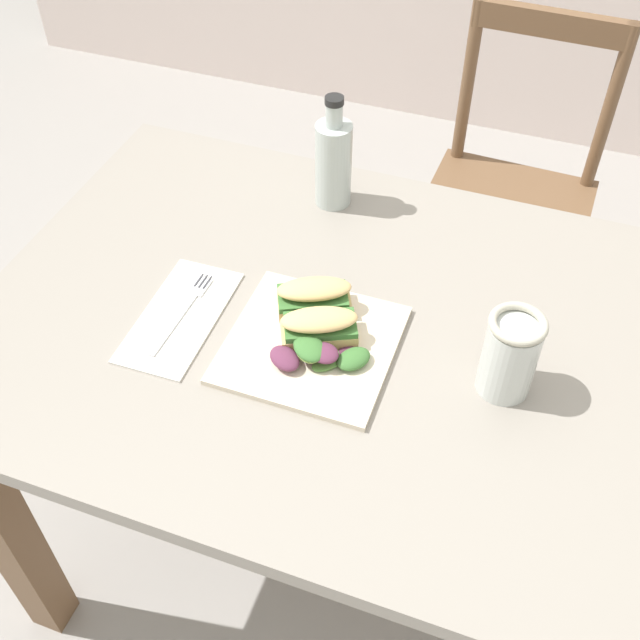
% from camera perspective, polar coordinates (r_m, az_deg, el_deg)
% --- Properties ---
extents(ground_plane, '(7.93, 7.93, 0.00)m').
position_cam_1_polar(ground_plane, '(1.82, 0.61, -16.20)').
color(ground_plane, gray).
extents(dining_table, '(1.16, 0.83, 0.74)m').
position_cam_1_polar(dining_table, '(1.31, 1.49, -4.46)').
color(dining_table, gray).
rests_on(dining_table, ground).
extents(chair_wooden_far, '(0.41, 0.41, 0.87)m').
position_cam_1_polar(chair_wooden_far, '(1.99, 13.87, 8.73)').
color(chair_wooden_far, brown).
rests_on(chair_wooden_far, ground).
extents(plate_lunch, '(0.25, 0.25, 0.01)m').
position_cam_1_polar(plate_lunch, '(1.17, -0.67, -1.83)').
color(plate_lunch, beige).
rests_on(plate_lunch, dining_table).
extents(sandwich_half_front, '(0.13, 0.10, 0.06)m').
position_cam_1_polar(sandwich_half_front, '(1.15, -0.03, -0.49)').
color(sandwich_half_front, '#DBB270').
rests_on(sandwich_half_front, plate_lunch).
extents(sandwich_half_back, '(0.13, 0.10, 0.06)m').
position_cam_1_polar(sandwich_half_back, '(1.20, -0.49, 1.73)').
color(sandwich_half_back, '#DBB270').
rests_on(sandwich_half_back, plate_lunch).
extents(salad_mixed_greens, '(0.16, 0.12, 0.04)m').
position_cam_1_polar(salad_mixed_greens, '(1.14, -0.32, -2.29)').
color(salad_mixed_greens, '#518438').
rests_on(salad_mixed_greens, plate_lunch).
extents(napkin_folded, '(0.12, 0.25, 0.00)m').
position_cam_1_polar(napkin_folded, '(1.24, -10.38, 0.27)').
color(napkin_folded, silver).
rests_on(napkin_folded, dining_table).
extents(fork_on_napkin, '(0.03, 0.19, 0.00)m').
position_cam_1_polar(fork_on_napkin, '(1.24, -10.02, 0.92)').
color(fork_on_napkin, silver).
rests_on(fork_on_napkin, napkin_folded).
extents(bottle_cold_brew, '(0.07, 0.07, 0.21)m').
position_cam_1_polar(bottle_cold_brew, '(1.40, 1.00, 11.35)').
color(bottle_cold_brew, black).
rests_on(bottle_cold_brew, dining_table).
extents(mason_jar_iced_tea, '(0.08, 0.08, 0.14)m').
position_cam_1_polar(mason_jar_iced_tea, '(1.11, 13.90, -2.75)').
color(mason_jar_iced_tea, '#C67528').
rests_on(mason_jar_iced_tea, dining_table).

